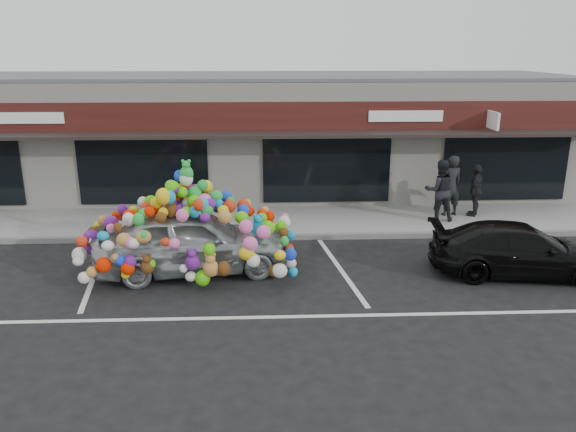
{
  "coord_description": "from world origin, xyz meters",
  "views": [
    {
      "loc": [
        0.96,
        -12.64,
        5.29
      ],
      "look_at": [
        1.55,
        1.4,
        1.03
      ],
      "focal_mm": 35.0,
      "sensor_mm": 36.0,
      "label": 1
    }
  ],
  "objects_px": {
    "black_sedan": "(520,250)",
    "pedestrian_c": "(476,190)",
    "toy_car": "(191,233)",
    "pedestrian_a": "(451,186)",
    "pedestrian_b": "(440,190)"
  },
  "relations": [
    {
      "from": "pedestrian_a",
      "to": "pedestrian_c",
      "type": "relative_size",
      "value": 1.17
    },
    {
      "from": "toy_car",
      "to": "pedestrian_b",
      "type": "distance_m",
      "value": 7.89
    },
    {
      "from": "pedestrian_a",
      "to": "pedestrian_b",
      "type": "xyz_separation_m",
      "value": [
        -0.51,
        -0.52,
        -0.01
      ]
    },
    {
      "from": "pedestrian_b",
      "to": "pedestrian_c",
      "type": "distance_m",
      "value": 1.38
    },
    {
      "from": "black_sedan",
      "to": "pedestrian_c",
      "type": "height_order",
      "value": "pedestrian_c"
    },
    {
      "from": "toy_car",
      "to": "black_sedan",
      "type": "bearing_deg",
      "value": -101.79
    },
    {
      "from": "toy_car",
      "to": "pedestrian_c",
      "type": "distance_m",
      "value": 9.25
    },
    {
      "from": "black_sedan",
      "to": "pedestrian_c",
      "type": "relative_size",
      "value": 2.58
    },
    {
      "from": "pedestrian_b",
      "to": "black_sedan",
      "type": "bearing_deg",
      "value": 103.42
    },
    {
      "from": "black_sedan",
      "to": "pedestrian_c",
      "type": "xyz_separation_m",
      "value": [
        0.5,
        4.39,
        0.36
      ]
    },
    {
      "from": "toy_car",
      "to": "pedestrian_a",
      "type": "bearing_deg",
      "value": -70.67
    },
    {
      "from": "pedestrian_b",
      "to": "pedestrian_c",
      "type": "xyz_separation_m",
      "value": [
        1.29,
        0.45,
        -0.13
      ]
    },
    {
      "from": "toy_car",
      "to": "pedestrian_c",
      "type": "relative_size",
      "value": 3.17
    },
    {
      "from": "toy_car",
      "to": "black_sedan",
      "type": "relative_size",
      "value": 1.23
    },
    {
      "from": "pedestrian_a",
      "to": "pedestrian_b",
      "type": "height_order",
      "value": "pedestrian_a"
    }
  ]
}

